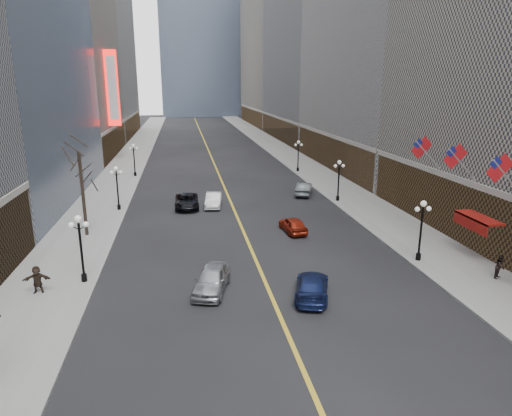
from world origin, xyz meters
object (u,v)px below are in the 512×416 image
object	(u,v)px
car_nb_near	(212,279)
car_sb_near	(312,286)
streetlamp_east_1	(422,224)
car_sb_far	(304,189)
car_sb_mid	(293,225)
streetlamp_east_2	(339,176)
streetlamp_west_2	(117,183)
streetlamp_east_3	(298,153)
streetlamp_west_1	(80,242)
streetlamp_west_3	(134,157)
car_nb_mid	(214,200)
car_nb_far	(187,201)

from	to	relation	value
car_nb_near	car_sb_near	distance (m)	6.30
streetlamp_east_1	car_nb_near	xyz separation A→B (m)	(-15.38, -2.50, -2.11)
streetlamp_east_1	car_sb_far	distance (m)	22.00
car_sb_near	car_sb_far	distance (m)	26.75
car_nb_near	car_sb_mid	size ratio (longest dim) A/B	1.16
streetlamp_east_2	car_sb_near	distance (m)	24.24
streetlamp_east_1	streetlamp_east_2	xyz separation A→B (m)	(0.00, 18.00, 0.00)
streetlamp_west_2	car_sb_mid	xyz separation A→B (m)	(16.11, -9.71, -2.21)
streetlamp_east_3	streetlamp_west_1	bearing A→B (deg)	-123.25
streetlamp_west_1	car_sb_mid	world-z (taller)	streetlamp_west_1
streetlamp_east_3	car_nb_near	world-z (taller)	streetlamp_east_3
streetlamp_east_2	streetlamp_west_1	bearing A→B (deg)	-142.67
streetlamp_east_3	streetlamp_east_2	bearing A→B (deg)	-90.00
streetlamp_east_3	streetlamp_west_1	size ratio (longest dim) A/B	1.00
car_sb_near	streetlamp_east_2	bearing A→B (deg)	-94.91
streetlamp_east_2	streetlamp_west_1	distance (m)	29.68
car_sb_far	streetlamp_west_3	bearing A→B (deg)	-14.14
streetlamp_east_1	streetlamp_east_3	bearing A→B (deg)	90.00
streetlamp_east_3	car_sb_far	size ratio (longest dim) A/B	0.97
streetlamp_west_1	car_sb_mid	size ratio (longest dim) A/B	1.12
streetlamp_east_3	car_nb_near	bearing A→B (deg)	-111.77
car_sb_near	car_sb_far	bearing A→B (deg)	-86.09
streetlamp_west_3	car_nb_mid	bearing A→B (deg)	-61.23
streetlamp_east_2	car_sb_near	xyz separation A→B (m)	(-9.33, -22.26, -2.20)
car_sb_mid	streetlamp_east_2	bearing A→B (deg)	-133.63
car_nb_near	car_sb_far	bearing A→B (deg)	78.41
streetlamp_east_3	car_sb_far	distance (m)	14.74
car_sb_near	streetlamp_east_1	bearing A→B (deg)	-137.62
car_sb_mid	streetlamp_west_2	bearing A→B (deg)	-37.06
streetlamp_west_1	car_nb_near	size ratio (longest dim) A/B	0.97
car_nb_near	car_sb_near	xyz separation A→B (m)	(6.05, -1.76, -0.10)
streetlamp_west_1	car_sb_near	distance (m)	15.06
streetlamp_east_3	streetlamp_west_3	bearing A→B (deg)	180.00
streetlamp_west_1	car_nb_near	world-z (taller)	streetlamp_west_1
streetlamp_east_2	car_nb_mid	xyz separation A→B (m)	(-13.80, 0.15, -2.16)
streetlamp_east_2	car_nb_mid	size ratio (longest dim) A/B	1.00
car_sb_near	streetlamp_west_3	bearing A→B (deg)	-52.67
streetlamp_west_2	car_sb_mid	bearing A→B (deg)	-31.07
streetlamp_east_1	streetlamp_west_1	bearing A→B (deg)	180.00
car_sb_far	car_sb_near	bearing A→B (deg)	96.58
car_sb_mid	streetlamp_west_1	bearing A→B (deg)	21.24
car_nb_mid	car_sb_far	xyz separation A→B (m)	(10.90, 3.55, 0.02)
streetlamp_west_3	car_sb_mid	xyz separation A→B (m)	(16.11, -27.71, -2.21)
streetlamp_east_2	car_nb_mid	distance (m)	13.97
car_sb_near	car_sb_mid	xyz separation A→B (m)	(1.84, 12.56, -0.01)
streetlamp_east_1	car_nb_far	xyz separation A→B (m)	(-16.63, 18.04, -2.17)
car_nb_mid	car_sb_near	size ratio (longest dim) A/B	0.93
streetlamp_west_2	car_nb_mid	size ratio (longest dim) A/B	1.00
car_nb_mid	streetlamp_east_3	bearing A→B (deg)	60.11
car_nb_near	car_sb_mid	xyz separation A→B (m)	(7.89, 10.79, -0.11)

